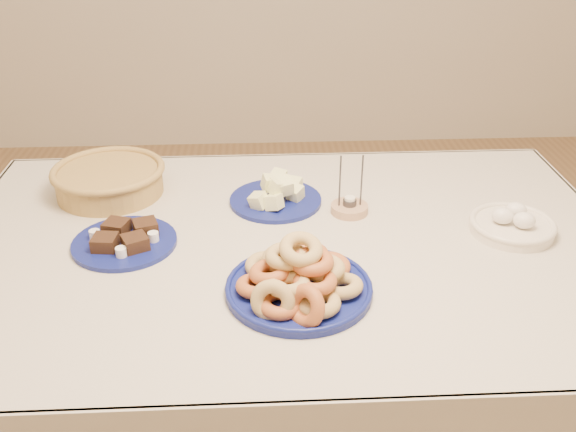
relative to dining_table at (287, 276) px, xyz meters
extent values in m
cylinder|color=brown|center=(-0.70, 0.40, -0.28)|extent=(0.06, 0.06, 0.72)
cylinder|color=brown|center=(0.70, 0.40, -0.28)|extent=(0.06, 0.06, 0.72)
cube|color=beige|center=(0.00, 0.00, 0.10)|extent=(1.70, 1.10, 0.02)
cube|color=beige|center=(0.00, 0.55, -0.03)|extent=(1.70, 0.01, 0.28)
cylinder|color=navy|center=(0.02, -0.22, 0.11)|extent=(0.43, 0.43, 0.02)
torus|color=navy|center=(0.02, -0.22, 0.12)|extent=(0.43, 0.43, 0.01)
torus|color=#AA8547|center=(0.11, -0.25, 0.14)|extent=(0.13, 0.13, 0.04)
torus|color=#984922|center=(0.09, -0.17, 0.14)|extent=(0.11, 0.11, 0.04)
torus|color=#984922|center=(0.02, -0.13, 0.14)|extent=(0.12, 0.12, 0.04)
torus|color=#AA8547|center=(-0.06, -0.16, 0.14)|extent=(0.11, 0.11, 0.04)
torus|color=#984922|center=(-0.08, -0.24, 0.14)|extent=(0.11, 0.11, 0.04)
torus|color=#984922|center=(-0.03, -0.30, 0.14)|extent=(0.13, 0.13, 0.04)
torus|color=#AA8547|center=(0.05, -0.30, 0.14)|extent=(0.13, 0.13, 0.03)
torus|color=#AA8547|center=(0.07, -0.22, 0.17)|extent=(0.12, 0.12, 0.03)
torus|color=#984922|center=(0.04, -0.17, 0.17)|extent=(0.14, 0.14, 0.04)
torus|color=#AA8547|center=(-0.02, -0.17, 0.17)|extent=(0.13, 0.13, 0.04)
torus|color=#984922|center=(-0.05, -0.22, 0.17)|extent=(0.13, 0.13, 0.04)
torus|color=#AA8547|center=(-0.01, -0.27, 0.17)|extent=(0.13, 0.13, 0.04)
torus|color=#984922|center=(0.05, -0.26, 0.17)|extent=(0.13, 0.13, 0.03)
torus|color=#984922|center=(0.04, -0.23, 0.19)|extent=(0.13, 0.13, 0.03)
torus|color=#AA8547|center=(-0.01, -0.21, 0.19)|extent=(0.13, 0.13, 0.03)
torus|color=#AA8547|center=(0.02, -0.22, 0.22)|extent=(0.12, 0.12, 0.06)
torus|color=#AA8547|center=(-0.04, -0.31, 0.15)|extent=(0.11, 0.08, 0.10)
torus|color=#984922|center=(0.02, -0.33, 0.15)|extent=(0.11, 0.11, 0.10)
cylinder|color=navy|center=(-0.02, 0.21, 0.11)|extent=(0.27, 0.27, 0.01)
cube|color=#EBF198|center=(-0.01, 0.21, 0.17)|extent=(0.05, 0.05, 0.05)
cube|color=#EBF198|center=(-0.02, 0.18, 0.17)|extent=(0.06, 0.05, 0.05)
cube|color=#EBF198|center=(-0.02, 0.20, 0.17)|extent=(0.06, 0.05, 0.04)
cube|color=#EBF198|center=(-0.01, 0.25, 0.17)|extent=(0.05, 0.06, 0.05)
cube|color=#EBF198|center=(0.03, 0.25, 0.14)|extent=(0.05, 0.06, 0.05)
cube|color=#EBF198|center=(0.01, 0.19, 0.17)|extent=(0.05, 0.06, 0.05)
cube|color=#EBF198|center=(-0.04, 0.21, 0.17)|extent=(0.05, 0.05, 0.05)
cube|color=#EBF198|center=(-0.02, 0.20, 0.17)|extent=(0.05, 0.04, 0.05)
cube|color=#EBF198|center=(-0.03, 0.15, 0.14)|extent=(0.06, 0.06, 0.05)
cube|color=#EBF198|center=(0.03, 0.21, 0.14)|extent=(0.06, 0.06, 0.05)
cube|color=#EBF198|center=(-0.07, 0.16, 0.14)|extent=(0.06, 0.05, 0.05)
cylinder|color=navy|center=(-0.40, 0.00, 0.11)|extent=(0.28, 0.28, 0.01)
cube|color=black|center=(-0.44, -0.03, 0.13)|extent=(0.06, 0.06, 0.03)
cube|color=black|center=(-0.37, -0.03, 0.13)|extent=(0.08, 0.08, 0.03)
cube|color=black|center=(-0.43, 0.04, 0.13)|extent=(0.07, 0.07, 0.03)
cube|color=black|center=(-0.35, 0.04, 0.13)|extent=(0.07, 0.07, 0.03)
cylinder|color=white|center=(-0.48, 0.02, 0.13)|extent=(0.03, 0.03, 0.02)
cylinder|color=white|center=(-0.40, -0.07, 0.13)|extent=(0.03, 0.03, 0.02)
cylinder|color=white|center=(-0.33, 0.00, 0.13)|extent=(0.03, 0.03, 0.02)
cylinder|color=olive|center=(-0.49, 0.29, 0.14)|extent=(0.31, 0.31, 0.07)
torus|color=olive|center=(-0.49, 0.29, 0.18)|extent=(0.33, 0.33, 0.02)
cylinder|color=tan|center=(0.18, 0.14, 0.12)|extent=(0.10, 0.10, 0.02)
cylinder|color=#3F3F44|center=(0.18, 0.14, 0.14)|extent=(0.04, 0.04, 0.02)
cylinder|color=white|center=(0.18, 0.14, 0.15)|extent=(0.03, 0.03, 0.01)
cylinder|color=#3F3F44|center=(0.15, 0.14, 0.20)|extent=(0.00, 0.00, 0.14)
cylinder|color=#3F3F44|center=(0.21, 0.14, 0.20)|extent=(0.00, 0.00, 0.14)
cylinder|color=silver|center=(0.58, 0.02, 0.12)|extent=(0.26, 0.26, 0.03)
torus|color=silver|center=(0.58, 0.02, 0.13)|extent=(0.27, 0.27, 0.02)
ellipsoid|color=white|center=(0.55, 0.01, 0.16)|extent=(0.06, 0.06, 0.04)
ellipsoid|color=white|center=(0.59, -0.01, 0.16)|extent=(0.06, 0.06, 0.04)
ellipsoid|color=white|center=(0.59, 0.04, 0.16)|extent=(0.06, 0.06, 0.04)
camera|label=1|loc=(-0.07, -1.38, 0.93)|focal=40.00mm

